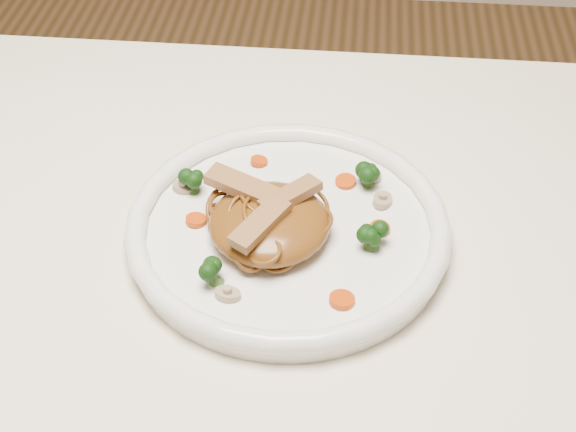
{
  "coord_description": "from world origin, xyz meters",
  "views": [
    {
      "loc": [
        0.15,
        -0.5,
        1.29
      ],
      "look_at": [
        0.1,
        0.06,
        0.78
      ],
      "focal_mm": 51.53,
      "sensor_mm": 36.0,
      "label": 1
    }
  ],
  "objects": [
    {
      "name": "table",
      "position": [
        0.0,
        0.0,
        0.65
      ],
      "size": [
        1.2,
        0.8,
        0.75
      ],
      "color": "beige",
      "rests_on": "ground"
    },
    {
      "name": "plate",
      "position": [
        0.1,
        0.06,
        0.76
      ],
      "size": [
        0.32,
        0.32,
        0.02
      ],
      "primitive_type": "cylinder",
      "rotation": [
        0.0,
        0.0,
        -0.07
      ],
      "color": "white",
      "rests_on": "table"
    },
    {
      "name": "noodle_mound",
      "position": [
        0.08,
        0.04,
        0.78
      ],
      "size": [
        0.12,
        0.12,
        0.04
      ],
      "primitive_type": "ellipsoid",
      "rotation": [
        0.0,
        0.0,
        -0.03
      ],
      "color": "brown",
      "rests_on": "plate"
    },
    {
      "name": "chicken_a",
      "position": [
        0.1,
        0.06,
        0.8
      ],
      "size": [
        0.06,
        0.06,
        0.01
      ],
      "primitive_type": "cube",
      "rotation": [
        0.0,
        0.0,
        0.78
      ],
      "color": "#9C6C49",
      "rests_on": "noodle_mound"
    },
    {
      "name": "chicken_b",
      "position": [
        0.05,
        0.07,
        0.8
      ],
      "size": [
        0.07,
        0.05,
        0.01
      ],
      "primitive_type": "cube",
      "rotation": [
        0.0,
        0.0,
        2.75
      ],
      "color": "#9C6C49",
      "rests_on": "noodle_mound"
    },
    {
      "name": "chicken_c",
      "position": [
        0.08,
        0.02,
        0.8
      ],
      "size": [
        0.05,
        0.07,
        0.01
      ],
      "primitive_type": "cube",
      "rotation": [
        0.0,
        0.0,
        4.17
      ],
      "color": "#9C6C49",
      "rests_on": "noodle_mound"
    },
    {
      "name": "broccoli_0",
      "position": [
        0.17,
        0.13,
        0.78
      ],
      "size": [
        0.03,
        0.03,
        0.03
      ],
      "primitive_type": null,
      "rotation": [
        0.0,
        0.0,
        0.04
      ],
      "color": "#0C330A",
      "rests_on": "plate"
    },
    {
      "name": "broccoli_1",
      "position": [
        -0.0,
        0.1,
        0.78
      ],
      "size": [
        0.03,
        0.03,
        0.03
      ],
      "primitive_type": null,
      "rotation": [
        0.0,
        0.0,
        -0.13
      ],
      "color": "#0C330A",
      "rests_on": "plate"
    },
    {
      "name": "broccoli_2",
      "position": [
        0.04,
        -0.02,
        0.78
      ],
      "size": [
        0.03,
        0.03,
        0.03
      ],
      "primitive_type": null,
      "rotation": [
        0.0,
        0.0,
        -0.18
      ],
      "color": "#0C330A",
      "rests_on": "plate"
    },
    {
      "name": "broccoli_3",
      "position": [
        0.17,
        0.04,
        0.78
      ],
      "size": [
        0.03,
        0.03,
        0.03
      ],
      "primitive_type": null,
      "rotation": [
        0.0,
        0.0,
        0.12
      ],
      "color": "#0C330A",
      "rests_on": "plate"
    },
    {
      "name": "carrot_0",
      "position": [
        0.15,
        0.13,
        0.77
      ],
      "size": [
        0.02,
        0.02,
        0.0
      ],
      "primitive_type": "cylinder",
      "rotation": [
        0.0,
        0.0,
        0.22
      ],
      "color": "#BA3406",
      "rests_on": "plate"
    },
    {
      "name": "carrot_1",
      "position": [
        0.01,
        0.06,
        0.77
      ],
      "size": [
        0.02,
        0.02,
        0.0
      ],
      "primitive_type": "cylinder",
      "rotation": [
        0.0,
        0.0,
        0.1
      ],
      "color": "#BA3406",
      "rests_on": "plate"
    },
    {
      "name": "carrot_2",
      "position": [
        0.18,
        0.06,
        0.77
      ],
      "size": [
        0.02,
        0.02,
        0.0
      ],
      "primitive_type": "cylinder",
      "rotation": [
        0.0,
        0.0,
        0.21
      ],
      "color": "#BA3406",
      "rests_on": "plate"
    },
    {
      "name": "carrot_3",
      "position": [
        0.06,
        0.15,
        0.77
      ],
      "size": [
        0.02,
        0.02,
        0.0
      ],
      "primitive_type": "cylinder",
      "rotation": [
        0.0,
        0.0,
        -0.39
      ],
      "color": "#BA3406",
      "rests_on": "plate"
    },
    {
      "name": "carrot_4",
      "position": [
        0.15,
        -0.03,
        0.77
      ],
      "size": [
        0.03,
        0.03,
        0.0
      ],
      "primitive_type": "cylinder",
      "rotation": [
        0.0,
        0.0,
        -0.42
      ],
      "color": "#BA3406",
      "rests_on": "plate"
    },
    {
      "name": "mushroom_0",
      "position": [
        0.05,
        -0.03,
        0.77
      ],
      "size": [
        0.03,
        0.03,
        0.01
      ],
      "primitive_type": "cylinder",
      "rotation": [
        0.0,
        0.0,
        -0.17
      ],
      "color": "tan",
      "rests_on": "plate"
    },
    {
      "name": "mushroom_1",
      "position": [
        0.18,
        0.1,
        0.77
      ],
      "size": [
        0.03,
        0.03,
        0.01
      ],
      "primitive_type": "cylinder",
      "rotation": [
        0.0,
        0.0,
        1.34
      ],
      "color": "tan",
      "rests_on": "plate"
    },
    {
      "name": "mushroom_2",
      "position": [
        -0.01,
        0.1,
        0.77
      ],
      "size": [
        0.03,
        0.03,
        0.01
      ],
      "primitive_type": "cylinder",
      "rotation": [
        0.0,
        0.0,
        -0.27
      ],
      "color": "tan",
      "rests_on": "plate"
    },
    {
      "name": "mushroom_3",
      "position": [
        0.17,
        0.14,
        0.77
      ],
      "size": [
        0.04,
        0.04,
        0.01
      ],
      "primitive_type": "cylinder",
      "rotation": [
        0.0,
        0.0,
        2.16
      ],
      "color": "tan",
      "rests_on": "plate"
    }
  ]
}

